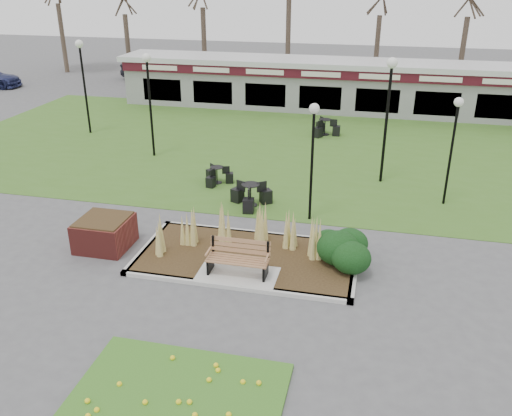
% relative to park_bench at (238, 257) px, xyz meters
% --- Properties ---
extents(ground, '(100.00, 100.00, 0.00)m').
position_rel_park_bench_xyz_m(ground, '(0.00, -0.25, -0.59)').
color(ground, '#515154').
rests_on(ground, ground).
extents(lawn, '(34.00, 16.00, 0.02)m').
position_rel_park_bench_xyz_m(lawn, '(0.00, 11.75, -0.58)').
color(lawn, '#3F6A21').
rests_on(lawn, ground).
extents(flower_bed, '(4.20, 3.00, 0.16)m').
position_rel_park_bench_xyz_m(flower_bed, '(0.00, -4.85, -0.52)').
color(flower_bed, '#3B6F1F').
rests_on(flower_bed, ground).
extents(planting_bed, '(6.75, 3.40, 1.27)m').
position_rel_park_bench_xyz_m(planting_bed, '(1.27, 1.10, -0.22)').
color(planting_bed, '#2F2013').
rests_on(planting_bed, ground).
extents(park_bench, '(1.70, 0.66, 0.93)m').
position_rel_park_bench_xyz_m(park_bench, '(0.00, 0.00, 0.00)').
color(park_bench, '#A17348').
rests_on(park_bench, ground).
extents(brick_planter, '(1.50, 1.50, 0.95)m').
position_rel_park_bench_xyz_m(brick_planter, '(-4.40, 0.75, -0.11)').
color(brick_planter, maroon).
rests_on(brick_planter, ground).
extents(food_pavilion, '(24.60, 3.40, 2.90)m').
position_rel_park_bench_xyz_m(food_pavilion, '(0.00, 19.71, 0.89)').
color(food_pavilion, gray).
rests_on(food_pavilion, ground).
extents(lamp_post_near_right, '(0.33, 0.33, 3.97)m').
position_rel_park_bench_xyz_m(lamp_post_near_right, '(1.40, 4.12, 2.31)').
color(lamp_post_near_right, black).
rests_on(lamp_post_near_right, ground).
extents(lamp_post_mid_left, '(0.38, 0.38, 4.53)m').
position_rel_park_bench_xyz_m(lamp_post_mid_left, '(-6.39, 9.23, 2.71)').
color(lamp_post_mid_left, black).
rests_on(lamp_post_mid_left, ground).
extents(lamp_post_mid_right, '(0.40, 0.40, 4.84)m').
position_rel_park_bench_xyz_m(lamp_post_mid_right, '(3.67, 8.26, 2.94)').
color(lamp_post_mid_right, black).
rests_on(lamp_post_mid_right, ground).
extents(lamp_post_far_right, '(0.32, 0.32, 3.88)m').
position_rel_park_bench_xyz_m(lamp_post_far_right, '(5.94, 6.49, 2.24)').
color(lamp_post_far_right, black).
rests_on(lamp_post_far_right, ground).
extents(lamp_post_far_left, '(0.38, 0.38, 4.63)m').
position_rel_park_bench_xyz_m(lamp_post_far_left, '(-11.05, 11.93, 2.79)').
color(lamp_post_far_left, black).
rests_on(lamp_post_far_left, ground).
extents(bistro_set_b, '(1.23, 1.20, 0.67)m').
position_rel_park_bench_xyz_m(bistro_set_b, '(-2.62, 6.60, -0.35)').
color(bistro_set_b, black).
rests_on(bistro_set_b, ground).
extents(bistro_set_c, '(1.53, 1.41, 0.82)m').
position_rel_park_bench_xyz_m(bistro_set_c, '(-0.81, 4.75, -0.30)').
color(bistro_set_c, black).
rests_on(bistro_set_c, ground).
extents(bistro_set_d, '(1.31, 1.51, 0.80)m').
position_rel_park_bench_xyz_m(bistro_set_d, '(0.76, 14.26, -0.30)').
color(bistro_set_d, black).
rests_on(bistro_set_d, ground).
extents(car_silver, '(4.72, 2.35, 1.55)m').
position_rel_park_bench_xyz_m(car_silver, '(-12.10, 26.75, 0.18)').
color(car_silver, '#A5A5A9').
rests_on(car_silver, ground).
extents(car_black, '(5.27, 2.98, 1.64)m').
position_rel_park_bench_xyz_m(car_black, '(-13.64, 26.75, 0.23)').
color(car_black, black).
rests_on(car_black, ground).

